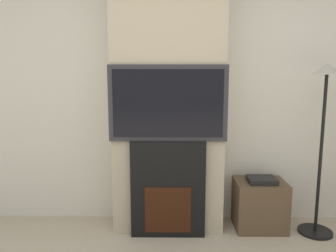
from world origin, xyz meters
The scene contains 6 objects.
wall_back centered at (0.00, 2.03, 1.35)m, with size 6.00×0.06×2.70m.
chimney_breast centered at (0.00, 1.81, 1.35)m, with size 1.04×0.38×2.70m.
fireplace centered at (0.00, 1.62, 0.45)m, with size 0.68×0.15×0.91m.
television centered at (0.00, 1.62, 1.25)m, with size 1.06×0.07×0.68m.
floor_lamp centered at (1.41, 1.66, 1.08)m, with size 0.32×0.32×1.60m.
media_stand centered at (0.90, 1.76, 0.25)m, with size 0.48×0.38×0.53m.
Camera 1 is at (0.03, -1.29, 1.51)m, focal length 35.00 mm.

